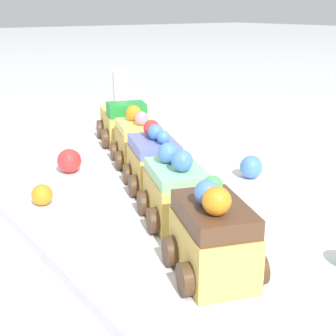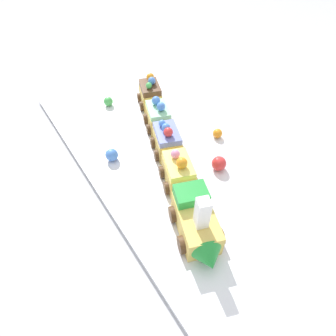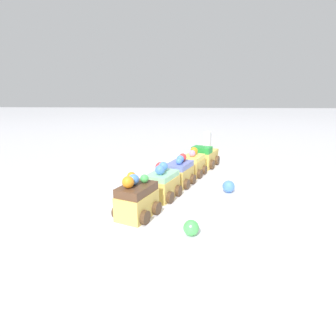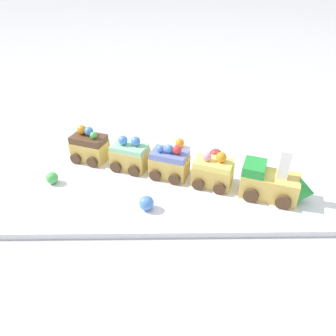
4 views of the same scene
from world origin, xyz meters
The scene contains 11 objects.
ground_plane centered at (0.00, 0.00, 0.00)m, with size 10.00×10.00×0.00m, color #B2B2B7.
display_board centered at (0.00, 0.00, 0.01)m, with size 0.81×0.34×0.01m, color white.
cake_train_locomotive centered at (0.17, -0.07, 0.04)m, with size 0.14×0.10×0.10m.
cake_car_lemon centered at (0.06, -0.03, 0.04)m, with size 0.09×0.08×0.08m.
cake_car_blueberry centered at (-0.03, 0.01, 0.04)m, with size 0.09×0.08×0.08m.
cake_car_mint centered at (-0.11, 0.04, 0.04)m, with size 0.09×0.08×0.07m.
cake_car_chocolate centered at (-0.21, 0.08, 0.04)m, with size 0.09×0.08×0.08m.
gumball_red centered at (0.08, 0.06, 0.03)m, with size 0.03×0.03×0.03m, color red.
gumball_orange centered at (0.00, 0.13, 0.02)m, with size 0.02×0.02×0.02m, color orange.
gumball_blue centered at (-0.07, -0.10, 0.03)m, with size 0.03×0.03×0.03m, color #4C84E0.
gumball_green centered at (-0.27, -0.02, 0.02)m, with size 0.02×0.02×0.02m, color #4CBC56.
Camera 3 is at (-0.63, -0.01, 0.22)m, focal length 28.00 mm.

